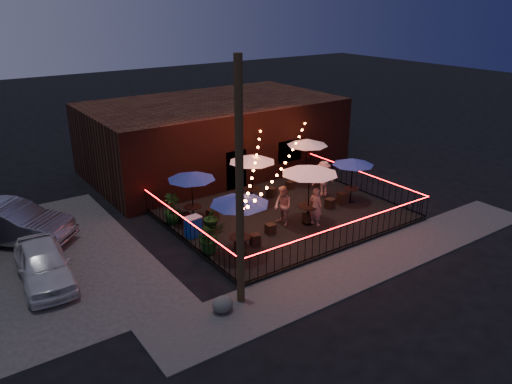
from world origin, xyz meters
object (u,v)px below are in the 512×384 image
Objects in this scene: cafe_table_2 at (310,170)px; cafe_table_5 at (307,143)px; cafe_table_3 at (252,159)px; utility_pole at (240,189)px; cafe_table_4 at (353,162)px; boulder at (223,304)px; cafe_table_0 at (240,200)px; cooler at (193,226)px; cafe_table_1 at (191,176)px.

cafe_table_2 is 5.37m from cafe_table_5.
cafe_table_3 is at bearing 101.55° from cafe_table_2.
utility_pole is 3.44× the size of cafe_table_4.
boulder is (-5.77, -6.71, -2.08)m from cafe_table_3.
cafe_table_5 is at bearing 39.08° from utility_pole.
boulder is at bearing -132.15° from cafe_table_0.
cooler is at bearing 71.51° from boulder.
cafe_table_3 is 1.11× the size of cafe_table_5.
cafe_table_5 is 12.58m from boulder.
cafe_table_2 is (5.62, 3.21, -1.38)m from utility_pole.
cafe_table_4 is (7.40, 1.48, -0.27)m from cafe_table_0.
cafe_table_2 reaches higher than cafe_table_1.
cafe_table_1 is 2.93× the size of boulder.
boulder is at bearing -115.83° from cooler.
cafe_table_0 is 4.09m from cafe_table_2.
utility_pole is 10.00m from cafe_table_4.
cafe_table_0 is 3.58× the size of boulder.
cafe_table_1 is (1.61, 6.28, -1.73)m from utility_pole.
cafe_table_3 is at bearing 147.71° from cafe_table_4.
cafe_table_2 reaches higher than cafe_table_0.
cafe_table_0 is 3.15m from cooler.
cooler is at bearing 105.81° from cafe_table_0.
cafe_table_2 is 3.79× the size of boulder.
cafe_table_5 is at bearing 11.37° from cafe_table_3.
utility_pole is 6.62m from cafe_table_2.
cafe_table_0 is at bearing -90.17° from cafe_table_1.
boulder is at bearing -142.61° from cafe_table_5.
cafe_table_0 is 3.81m from cafe_table_1.
cafe_table_1 is 5.07m from cafe_table_2.
utility_pole is 2.82× the size of cafe_table_0.
cafe_table_5 is at bearing 50.41° from cafe_table_2.
cafe_table_1 is 0.97× the size of cafe_table_5.
cafe_table_4 is at bearing -17.47° from cafe_table_1.
utility_pole is 6.08m from cooler.
cafe_table_0 is at bearing -168.70° from cafe_table_4.
cafe_table_2 is 3.49m from cafe_table_4.
boulder is (-9.82, -4.15, -1.84)m from cafe_table_4.
cooler is at bearing 79.70° from utility_pole.
utility_pole is at bearing -107.64° from cooler.
cafe_table_5 is (7.43, 1.06, 0.06)m from cafe_table_1.
cafe_table_5 is at bearing 89.28° from cafe_table_4.
cafe_table_0 is 7.55m from cafe_table_4.
cafe_table_5 reaches higher than boulder.
cooler is (-0.71, -1.33, -1.68)m from cafe_table_1.
cafe_table_5 is (9.04, 7.34, -1.67)m from utility_pole.
cafe_table_1 reaches higher than cooler.
cafe_table_2 is at bearing -129.59° from cafe_table_5.
cafe_table_1 is 0.87× the size of cafe_table_3.
cafe_table_5 is at bearing 8.11° from cafe_table_1.
cafe_table_3 reaches higher than cafe_table_5.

